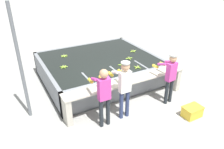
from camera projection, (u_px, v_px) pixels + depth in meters
The scene contains 16 objects.
ground_plane at pixel (131, 107), 6.73m from camera, with size 80.00×80.00×0.00m, color #999993.
wash_tank at pixel (100, 68), 8.27m from camera, with size 4.07×3.53×0.84m.
work_ledge at pixel (128, 87), 6.64m from camera, with size 4.07×0.45×0.84m.
worker_0 at pixel (104, 93), 5.56m from camera, with size 0.41×0.72×1.68m.
worker_1 at pixel (124, 84), 5.86m from camera, with size 0.41×0.72×1.71m.
worker_2 at pixel (170, 74), 6.55m from camera, with size 0.46×0.73×1.62m.
banana_bunch_floating_0 at pixel (64, 67), 7.34m from camera, with size 0.27×0.28×0.08m.
banana_bunch_floating_1 at pixel (133, 51), 8.68m from camera, with size 0.28×0.28×0.08m.
banana_bunch_floating_2 at pixel (122, 65), 7.50m from camera, with size 0.27×0.27×0.08m.
banana_bunch_floating_3 at pixel (137, 67), 7.31m from camera, with size 0.27×0.27×0.08m.
banana_bunch_floating_4 at pixel (129, 58), 8.02m from camera, with size 0.28×0.28×0.08m.
banana_bunch_floating_5 at pixel (64, 56), 8.22m from camera, with size 0.28×0.28×0.08m.
knife_0 at pixel (129, 79), 6.59m from camera, with size 0.18×0.33×0.02m.
knife_1 at pixel (104, 85), 6.23m from camera, with size 0.35×0.06×0.02m.
crate at pixel (192, 112), 6.25m from camera, with size 0.55×0.39×0.32m.
support_post_left at pixel (20, 65), 5.65m from camera, with size 0.09×0.09×3.20m.
Camera 1 is at (-3.19, -4.59, 3.93)m, focal length 35.00 mm.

